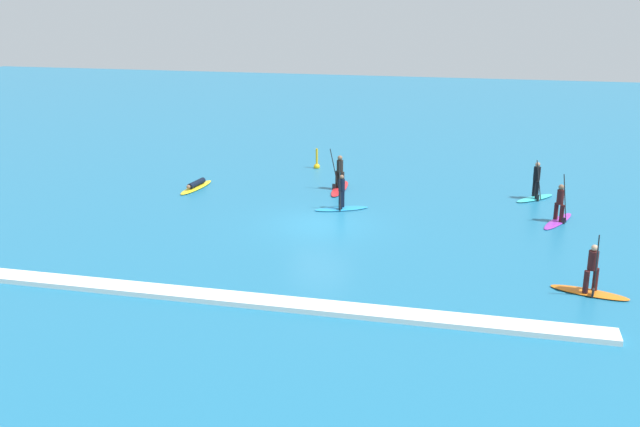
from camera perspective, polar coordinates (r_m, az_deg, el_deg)
name	(u,v)px	position (r m, az deg, el deg)	size (l,w,h in m)	color
ground_plane	(320,224)	(31.88, 0.00, -0.86)	(120.00, 120.00, 0.00)	#1E6B93
surfer_on_red_board	(340,181)	(37.45, 1.57, 2.55)	(0.87, 3.26, 2.18)	red
surfer_on_yellow_board	(196,186)	(38.32, -9.77, 2.18)	(0.97, 3.13, 0.40)	yellow
surfer_on_purple_board	(559,211)	(33.80, 18.39, 0.17)	(1.76, 3.02, 2.28)	purple
surfer_on_orange_board	(591,281)	(26.14, 20.63, -5.01)	(2.68, 1.35, 2.28)	orange
surfer_on_blue_board	(341,200)	(33.98, 1.71, 1.04)	(2.66, 1.79, 2.38)	#1E8CD1
surfer_on_teal_board	(536,189)	(37.19, 16.69, 1.88)	(2.16, 2.26, 2.02)	#33C6CC
marker_buoy	(317,164)	(42.15, -0.26, 3.91)	(0.36, 0.36, 1.26)	yellow
wave_crest	(258,301)	(23.96, -4.91, -6.93)	(22.41, 0.90, 0.18)	white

